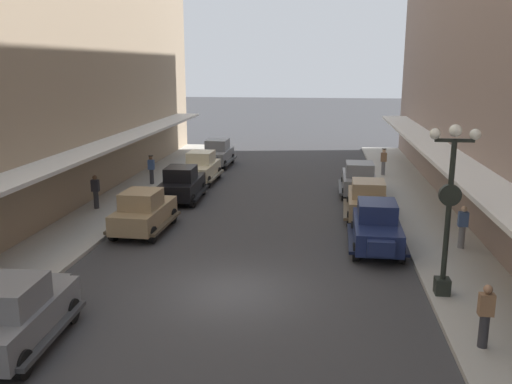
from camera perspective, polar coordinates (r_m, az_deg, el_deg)
name	(u,v)px	position (r m, az deg, el deg)	size (l,w,h in m)	color
ground_plane	(233,292)	(17.19, -2.49, -10.50)	(200.00, 200.00, 0.00)	#38383A
sidewalk_left	(9,278)	(19.76, -24.73, -8.29)	(3.00, 60.00, 0.15)	#A8A59E
sidewalk_right	(481,302)	(17.63, 22.79, -10.70)	(3.00, 60.00, 0.15)	#A8A59E
parked_car_0	(359,178)	(29.61, 10.86, 1.44)	(2.19, 4.28, 1.84)	slate
parked_car_1	(182,183)	(28.17, -7.85, 0.95)	(2.22, 4.29, 1.84)	black
parked_car_2	(217,153)	(37.59, -4.17, 4.17)	(2.25, 4.30, 1.84)	slate
parked_car_3	(15,313)	(14.96, -24.17, -11.58)	(2.30, 4.32, 1.84)	slate
parked_car_4	(200,167)	(32.50, -5.93, 2.67)	(2.23, 4.29, 1.84)	beige
parked_car_5	(367,199)	(25.12, 11.73, -0.74)	(2.26, 4.30, 1.84)	#997F5B
parked_car_6	(144,211)	(23.17, -11.82, -1.94)	(2.24, 4.30, 1.84)	#997F5B
parked_car_7	(377,226)	(21.08, 12.68, -3.51)	(2.23, 4.29, 1.84)	#19234C
lamp_post_with_clock	(449,204)	(16.70, 19.80, -1.18)	(1.42, 0.44, 5.16)	black
fire_hydrant	(14,284)	(17.81, -24.24, -8.91)	(0.24, 0.24, 0.82)	#B21E19
pedestrian_0	(151,169)	(31.81, -11.03, 2.38)	(0.36, 0.28, 1.67)	#2D2D33
pedestrian_1	(96,192)	(26.98, -16.64, 0.05)	(0.36, 0.24, 1.64)	#2D2D33
pedestrian_2	(485,316)	(14.57, 23.13, -11.95)	(0.36, 0.24, 1.64)	#2D2D33
pedestrian_3	(462,227)	(21.76, 21.05, -3.44)	(0.36, 0.24, 1.64)	slate
pedestrian_4	(384,161)	(34.70, 13.37, 3.18)	(0.36, 0.28, 1.67)	slate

